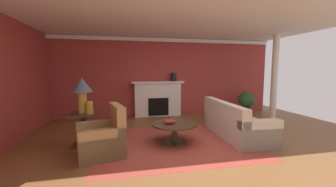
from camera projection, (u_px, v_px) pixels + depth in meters
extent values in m
plane|color=brown|center=(191.00, 144.00, 4.58)|extent=(9.69, 9.69, 0.00)
cube|color=#9E3833|center=(164.00, 77.00, 7.48)|extent=(8.06, 0.12, 2.72)
cube|color=white|center=(188.00, 17.00, 4.56)|extent=(8.06, 6.77, 0.06)
cube|color=white|center=(164.00, 40.00, 7.26)|extent=(8.06, 0.08, 0.12)
cube|color=#993D33|center=(174.00, 143.00, 4.66)|extent=(3.31, 2.70, 0.01)
cube|color=white|center=(158.00, 100.00, 7.32)|extent=(1.60, 0.25, 1.16)
cube|color=black|center=(158.00, 106.00, 7.32)|extent=(0.70, 0.26, 0.60)
cube|color=white|center=(158.00, 82.00, 7.22)|extent=(1.80, 0.35, 0.06)
cube|color=beige|center=(236.00, 127.00, 5.14)|extent=(0.97, 2.13, 0.45)
cube|color=beige|center=(223.00, 110.00, 5.03)|extent=(0.27, 2.11, 0.40)
cube|color=beige|center=(260.00, 135.00, 4.20)|extent=(0.91, 0.23, 0.62)
cube|color=beige|center=(220.00, 115.00, 6.06)|extent=(0.91, 0.23, 0.62)
cube|color=#9E7A4C|center=(101.00, 144.00, 3.93)|extent=(0.96, 0.96, 0.44)
cube|color=#9E7A4C|center=(117.00, 118.00, 4.02)|extent=(0.34, 0.82, 0.51)
cube|color=#9E7A4C|center=(98.00, 135.00, 4.22)|extent=(0.81, 0.32, 0.60)
cube|color=#9E7A4C|center=(103.00, 146.00, 3.63)|extent=(0.81, 0.32, 0.60)
cylinder|color=#3D2D1E|center=(174.00, 124.00, 4.61)|extent=(1.00, 1.00, 0.04)
cylinder|color=#3D2D1E|center=(174.00, 134.00, 4.63)|extent=(0.12, 0.12, 0.41)
cylinder|color=#3D2D1E|center=(174.00, 142.00, 4.65)|extent=(0.56, 0.56, 0.03)
cube|color=#3D2D1E|center=(83.00, 114.00, 4.44)|extent=(0.56, 0.56, 0.04)
cube|color=#3D2D1E|center=(84.00, 130.00, 4.48)|extent=(0.10, 0.10, 0.66)
cube|color=#3D2D1E|center=(84.00, 144.00, 4.51)|extent=(0.45, 0.45, 0.04)
cylinder|color=#B28E38|center=(83.00, 103.00, 4.41)|extent=(0.18, 0.18, 0.45)
cone|color=#4C566B|center=(82.00, 85.00, 4.37)|extent=(0.44, 0.44, 0.30)
cylinder|color=#B7892D|center=(89.00, 108.00, 4.34)|extent=(0.14, 0.14, 0.27)
cylinder|color=black|center=(174.00, 77.00, 7.29)|extent=(0.20, 0.20, 0.29)
cube|color=maroon|center=(169.00, 121.00, 4.72)|extent=(0.22, 0.18, 0.03)
cube|color=maroon|center=(169.00, 121.00, 4.57)|extent=(0.23, 0.21, 0.04)
cylinder|color=#333333|center=(246.00, 111.00, 7.57)|extent=(0.32, 0.32, 0.30)
sphere|color=#28602D|center=(246.00, 100.00, 7.53)|extent=(0.56, 0.56, 0.56)
cylinder|color=white|center=(274.00, 78.00, 6.82)|extent=(0.20, 0.20, 2.72)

